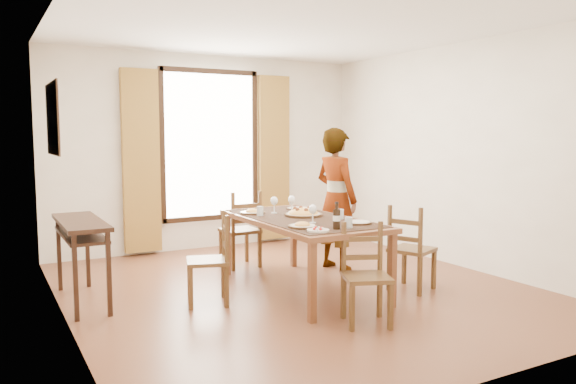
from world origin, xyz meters
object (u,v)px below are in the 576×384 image
console_table (81,232)px  pasta_platter (303,211)px  dining_table (301,223)px  man (336,199)px

console_table → pasta_platter: (2.14, -0.54, 0.12)m
dining_table → pasta_platter: size_ratio=4.95×
console_table → pasta_platter: size_ratio=3.00×
pasta_platter → dining_table: bearing=-130.1°
dining_table → man: man is taller
console_table → man: (2.88, -0.05, 0.16)m
dining_table → man: bearing=35.5°
dining_table → pasta_platter: pasta_platter is taller
console_table → man: 2.88m
man → pasta_platter: size_ratio=4.21×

